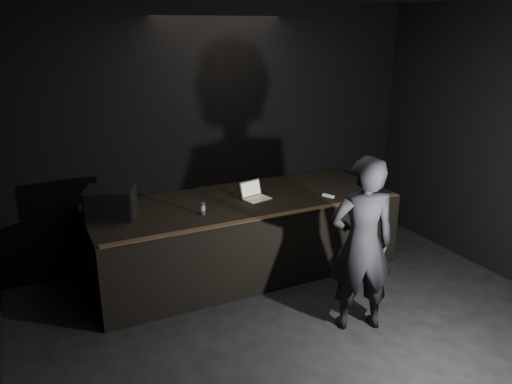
{
  "coord_description": "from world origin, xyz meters",
  "views": [
    {
      "loc": [
        -2.55,
        -2.92,
        3.18
      ],
      "look_at": [
        -0.02,
        2.3,
        1.24
      ],
      "focal_mm": 35.0,
      "sensor_mm": 36.0,
      "label": 1
    }
  ],
  "objects_px": {
    "stage_riser": "(243,235)",
    "person": "(361,245)",
    "laptop": "(254,194)",
    "beer_can": "(203,208)",
    "stage_monitor": "(111,203)"
  },
  "relations": [
    {
      "from": "stage_riser",
      "to": "beer_can",
      "type": "height_order",
      "value": "beer_can"
    },
    {
      "from": "stage_monitor",
      "to": "person",
      "type": "xyz_separation_m",
      "value": [
        2.23,
        -1.9,
        -0.21
      ]
    },
    {
      "from": "beer_can",
      "to": "stage_monitor",
      "type": "bearing_deg",
      "value": 159.55
    },
    {
      "from": "stage_riser",
      "to": "person",
      "type": "relative_size",
      "value": 2.05
    },
    {
      "from": "stage_riser",
      "to": "laptop",
      "type": "distance_m",
      "value": 0.58
    },
    {
      "from": "stage_riser",
      "to": "laptop",
      "type": "relative_size",
      "value": 10.35
    },
    {
      "from": "laptop",
      "to": "person",
      "type": "height_order",
      "value": "person"
    },
    {
      "from": "stage_riser",
      "to": "stage_monitor",
      "type": "xyz_separation_m",
      "value": [
        -1.67,
        0.1,
        0.68
      ]
    },
    {
      "from": "stage_monitor",
      "to": "beer_can",
      "type": "bearing_deg",
      "value": 1.35
    },
    {
      "from": "laptop",
      "to": "beer_can",
      "type": "distance_m",
      "value": 0.85
    },
    {
      "from": "stage_riser",
      "to": "stage_monitor",
      "type": "height_order",
      "value": "stage_monitor"
    },
    {
      "from": "stage_monitor",
      "to": "laptop",
      "type": "height_order",
      "value": "stage_monitor"
    },
    {
      "from": "beer_can",
      "to": "person",
      "type": "distance_m",
      "value": 1.95
    },
    {
      "from": "stage_riser",
      "to": "laptop",
      "type": "height_order",
      "value": "laptop"
    },
    {
      "from": "stage_riser",
      "to": "person",
      "type": "height_order",
      "value": "person"
    }
  ]
}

